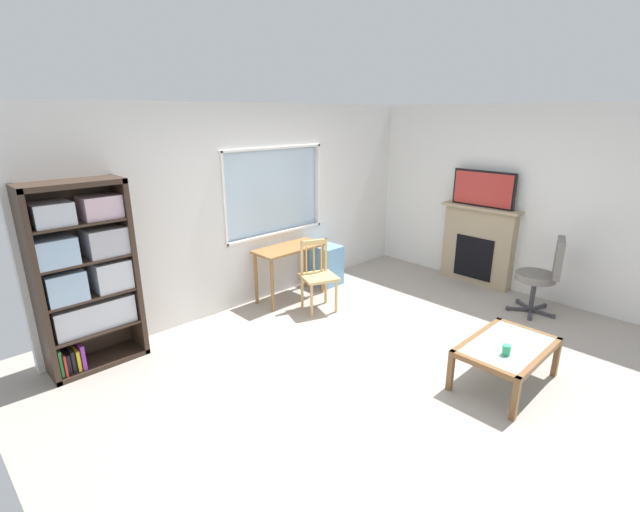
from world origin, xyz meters
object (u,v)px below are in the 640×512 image
at_px(fireplace, 478,245).
at_px(wooden_chair, 318,275).
at_px(bookshelf, 85,274).
at_px(coffee_table, 507,350).
at_px(tv, 483,189).
at_px(sippy_cup, 506,350).
at_px(office_chair, 544,272).
at_px(desk_under_window, 290,256).
at_px(plastic_drawer_unit, 326,265).

bearing_deg(fireplace, wooden_chair, 157.62).
xyz_separation_m(bookshelf, coffee_table, (2.62, -3.06, -0.62)).
height_order(fireplace, tv, tv).
height_order(wooden_chair, sippy_cup, wooden_chair).
distance_m(fireplace, sippy_cup, 2.89).
height_order(tv, office_chair, tv).
relative_size(bookshelf, tv, 2.06).
height_order(office_chair, coffee_table, office_chair).
relative_size(desk_under_window, coffee_table, 1.01).
relative_size(wooden_chair, fireplace, 0.77).
distance_m(office_chair, sippy_cup, 2.07).
relative_size(bookshelf, office_chair, 1.86).
bearing_deg(plastic_drawer_unit, wooden_chair, -142.04).
relative_size(desk_under_window, fireplace, 0.85).
xyz_separation_m(plastic_drawer_unit, tv, (1.61, -1.53, 1.13)).
relative_size(tv, office_chair, 0.91).
height_order(tv, coffee_table, tv).
relative_size(coffee_table, sippy_cup, 10.97).
distance_m(office_chair, coffee_table, 1.88).
xyz_separation_m(bookshelf, desk_under_window, (2.50, -0.11, -0.36)).
distance_m(desk_under_window, wooden_chair, 0.54).
xyz_separation_m(desk_under_window, tv, (2.36, -1.48, 0.81)).
xyz_separation_m(wooden_chair, office_chair, (1.92, -2.07, 0.09)).
relative_size(wooden_chair, office_chair, 0.90).
bearing_deg(desk_under_window, coffee_table, -87.79).
xyz_separation_m(wooden_chair, sippy_cup, (-0.10, -2.50, -0.01)).
xyz_separation_m(desk_under_window, coffee_table, (0.11, -2.96, -0.27)).
bearing_deg(wooden_chair, bookshelf, 166.17).
bearing_deg(coffee_table, fireplace, 33.08).
relative_size(bookshelf, coffee_table, 1.89).
bearing_deg(tv, desk_under_window, 147.81).
height_order(desk_under_window, fireplace, fireplace).
height_order(fireplace, office_chair, fireplace).
xyz_separation_m(tv, sippy_cup, (-2.43, -1.54, -0.97)).
bearing_deg(plastic_drawer_unit, sippy_cup, -105.02).
xyz_separation_m(bookshelf, plastic_drawer_unit, (3.25, -0.06, -0.68)).
relative_size(office_chair, sippy_cup, 11.11).
bearing_deg(bookshelf, wooden_chair, -13.83).
xyz_separation_m(plastic_drawer_unit, office_chair, (1.20, -2.64, 0.26)).
distance_m(desk_under_window, sippy_cup, 3.03).
distance_m(bookshelf, fireplace, 5.14).
xyz_separation_m(wooden_chair, plastic_drawer_unit, (0.73, 0.57, -0.17)).
xyz_separation_m(office_chair, coffee_table, (-1.83, -0.37, -0.21)).
distance_m(plastic_drawer_unit, sippy_cup, 3.18).
distance_m(bookshelf, desk_under_window, 2.53).
bearing_deg(office_chair, desk_under_window, 127.00).
bearing_deg(tv, coffee_table, -146.71).
distance_m(bookshelf, sippy_cup, 3.99).
bearing_deg(fireplace, coffee_table, -146.92).
distance_m(desk_under_window, coffee_table, 2.97).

